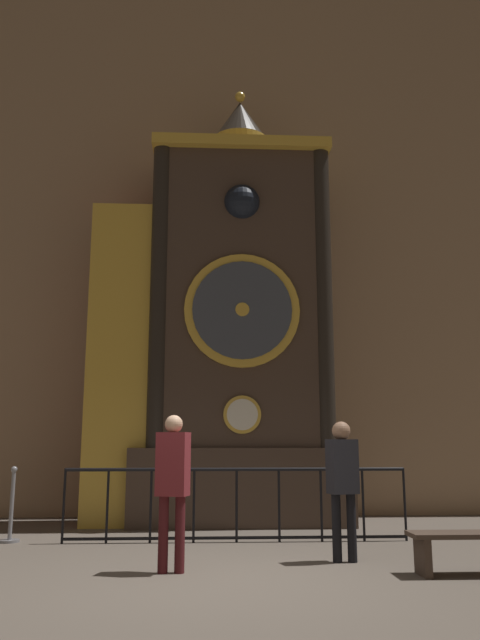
{
  "coord_description": "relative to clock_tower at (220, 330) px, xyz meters",
  "views": [
    {
      "loc": [
        -0.11,
        -6.76,
        1.38
      ],
      "look_at": [
        0.47,
        4.54,
        3.61
      ],
      "focal_mm": 35.0,
      "sensor_mm": 36.0,
      "label": 1
    }
  ],
  "objects": [
    {
      "name": "ground_plane",
      "position": [
        -0.1,
        -4.51,
        -3.42
      ],
      "size": [
        28.0,
        28.0,
        0.0
      ],
      "primitive_type": "plane",
      "color": "brown"
    },
    {
      "name": "cathedral_back_wall",
      "position": [
        -0.19,
        1.24,
        2.6
      ],
      "size": [
        24.0,
        0.32,
        12.04
      ],
      "color": "#997A5B",
      "rests_on": "ground_plane"
    },
    {
      "name": "clock_tower",
      "position": [
        0.0,
        0.0,
        0.0
      ],
      "size": [
        4.58,
        1.78,
        8.24
      ],
      "color": "#423328",
      "rests_on": "ground_plane"
    },
    {
      "name": "railing_fence",
      "position": [
        0.21,
        -2.05,
        -2.85
      ],
      "size": [
        4.91,
        0.05,
        1.03
      ],
      "color": "black",
      "rests_on": "ground_plane"
    },
    {
      "name": "visitor_near",
      "position": [
        -0.59,
        -4.13,
        -2.41
      ],
      "size": [
        0.39,
        0.31,
        1.69
      ],
      "rotation": [
        0.0,
        0.0,
        -0.29
      ],
      "color": "#461518",
      "rests_on": "ground_plane"
    },
    {
      "name": "visitor_far",
      "position": [
        1.42,
        -3.61,
        -2.43
      ],
      "size": [
        0.39,
        0.31,
        1.64
      ],
      "rotation": [
        0.0,
        0.0,
        0.29
      ],
      "color": "black",
      "rests_on": "ground_plane"
    },
    {
      "name": "stanchion_post",
      "position": [
        -2.99,
        -1.88,
        -3.08
      ],
      "size": [
        0.28,
        0.28,
        1.05
      ],
      "color": "gray",
      "rests_on": "ground_plane"
    },
    {
      "name": "visitor_bench",
      "position": [
        2.59,
        -4.41,
        -3.11
      ],
      "size": [
        1.25,
        0.4,
        0.44
      ],
      "color": "#423328",
      "rests_on": "ground_plane"
    }
  ]
}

